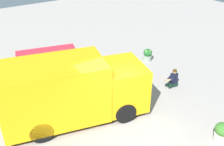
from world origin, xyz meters
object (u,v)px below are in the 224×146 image
Objects in this scene: person_customer at (173,79)px; planter_flowering_far at (148,55)px; food_truck at (73,92)px; planter_flowering_near at (222,133)px.

person_customer reaches higher than planter_flowering_far.
food_truck is 6.16m from planter_flowering_far.
person_customer is 3.80m from planter_flowering_near.
planter_flowering_far is at bearing -109.19° from planter_flowering_near.
food_truck is 6.51× the size of person_customer.
food_truck is at bearing -6.18° from person_customer.
planter_flowering_near is at bearing 130.97° from food_truck.
planter_flowering_near reaches higher than planter_flowering_far.
planter_flowering_far is at bearing -106.37° from person_customer.
planter_flowering_near is (-3.54, 4.08, -0.77)m from food_truck.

